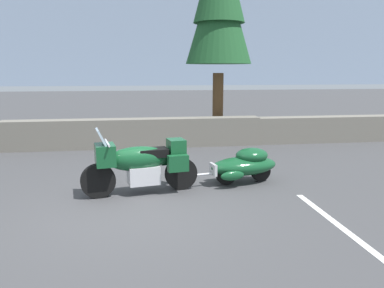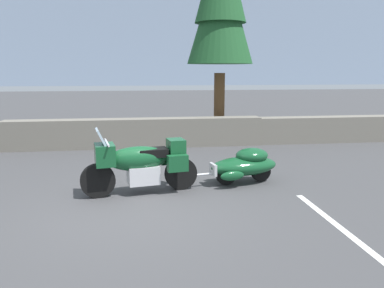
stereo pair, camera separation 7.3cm
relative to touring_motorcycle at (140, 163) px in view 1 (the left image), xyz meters
The scene contains 6 objects.
ground_plane 1.07m from the touring_motorcycle, 99.16° to the right, with size 80.00×80.00×0.00m, color #424244.
stone_guard_wall 4.65m from the touring_motorcycle, 89.56° to the left, with size 24.00×0.62×0.91m.
distant_ridgeline 94.93m from the touring_motorcycle, 90.08° to the left, with size 240.00×80.00×16.00m, color #8C9EB7.
touring_motorcycle is the anchor object (origin of this frame).
car_shaped_trailer 2.27m from the touring_motorcycle, 10.26° to the left, with size 2.23×0.97×0.76m.
parking_stripe_marker 3.92m from the touring_motorcycle, 37.64° to the right, with size 0.12×3.60×0.01m, color silver.
Camera 1 is at (0.12, -6.37, 2.40)m, focal length 35.29 mm.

